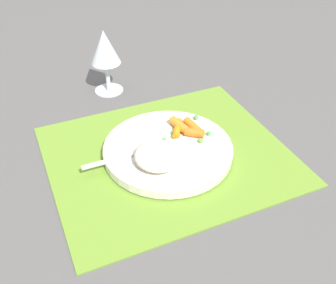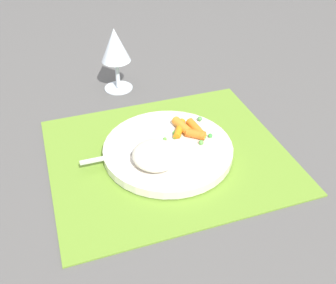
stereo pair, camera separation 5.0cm
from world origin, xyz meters
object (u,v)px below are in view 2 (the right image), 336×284
plate (168,150)px  wine_glass (115,48)px  fork (146,149)px  rice_mound (156,155)px  carrot_portion (188,129)px

plate → wine_glass: wine_glass is taller
fork → wine_glass: size_ratio=1.34×
plate → rice_mound: (-0.04, -0.04, 0.02)m
wine_glass → rice_mound: bearing=-90.8°
carrot_portion → fork: (-0.09, -0.03, -0.01)m
rice_mound → fork: rice_mound is taller
carrot_portion → wine_glass: (-0.08, 0.25, 0.07)m
plate → fork: size_ratio=1.21×
fork → wine_glass: bearing=87.6°
rice_mound → carrot_portion: bearing=36.4°
plate → carrot_portion: carrot_portion is taller
rice_mound → fork: (-0.01, 0.04, -0.01)m
carrot_portion → wine_glass: wine_glass is taller
plate → carrot_portion: bearing=28.9°
fork → carrot_portion: bearing=16.6°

